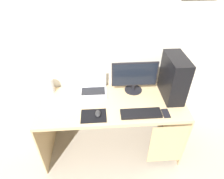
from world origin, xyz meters
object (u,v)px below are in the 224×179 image
at_px(mouse_left, 98,113).
at_px(cell_phone, 166,113).
at_px(laptop, 93,88).
at_px(speaker, 50,85).
at_px(pc_tower, 174,78).
at_px(monitor, 134,77).
at_px(keyboard, 141,113).

bearing_deg(mouse_left, cell_phone, -2.51).
xyz_separation_m(laptop, speaker, (-0.50, 0.02, 0.04)).
relative_size(laptop, mouse_left, 3.29).
bearing_deg(laptop, speaker, 177.39).
height_order(laptop, speaker, laptop).
bearing_deg(pc_tower, laptop, 170.50).
bearing_deg(laptop, mouse_left, -82.93).
xyz_separation_m(pc_tower, cell_phone, (-0.13, -0.29, -0.24)).
distance_m(mouse_left, cell_phone, 0.70).
xyz_separation_m(mouse_left, cell_phone, (0.70, -0.03, -0.02)).
distance_m(monitor, laptop, 0.50).
bearing_deg(mouse_left, speaker, 141.65).
relative_size(pc_tower, mouse_left, 5.09).
bearing_deg(laptop, cell_phone, -30.55).
distance_m(monitor, mouse_left, 0.60).
distance_m(pc_tower, cell_phone, 0.40).
height_order(pc_tower, keyboard, pc_tower).
xyz_separation_m(monitor, speaker, (-0.98, 0.05, -0.11)).
xyz_separation_m(laptop, cell_phone, (0.75, -0.44, -0.04)).
distance_m(monitor, speaker, 0.98).
height_order(pc_tower, cell_phone, pc_tower).
bearing_deg(speaker, keyboard, -24.68).
bearing_deg(cell_phone, speaker, 159.56).
bearing_deg(speaker, laptop, -2.61).
bearing_deg(monitor, mouse_left, -137.92).
xyz_separation_m(pc_tower, monitor, (-0.41, 0.12, -0.05)).
height_order(speaker, cell_phone, speaker).
relative_size(laptop, cell_phone, 2.43).
height_order(monitor, mouse_left, monitor).
bearing_deg(monitor, laptop, 176.87).
xyz_separation_m(pc_tower, laptop, (-0.88, 0.15, -0.20)).
xyz_separation_m(pc_tower, mouse_left, (-0.83, -0.26, -0.22)).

